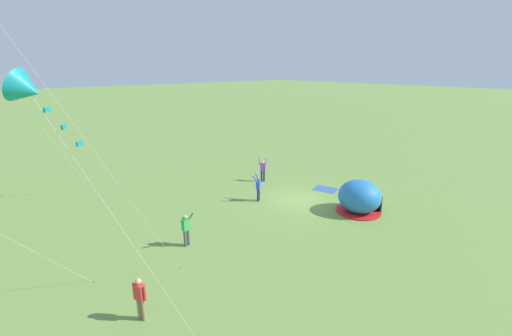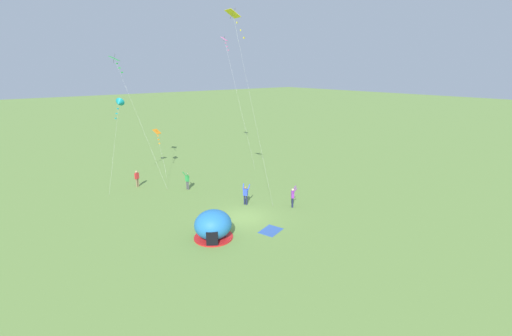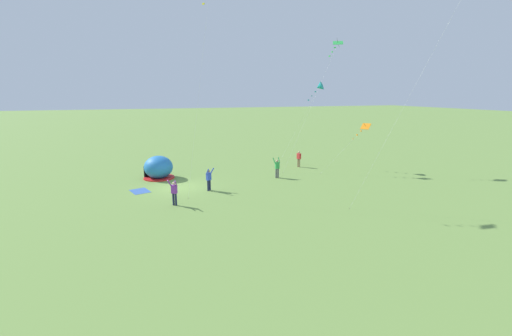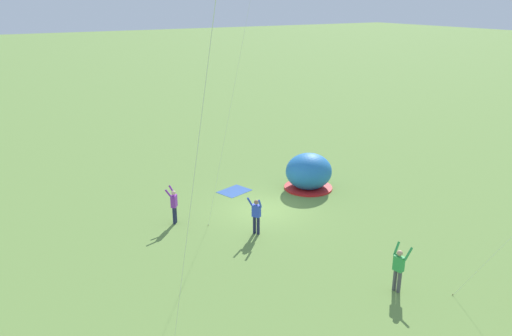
{
  "view_description": "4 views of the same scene",
  "coord_description": "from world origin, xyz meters",
  "views": [
    {
      "loc": [
        -14.65,
        16.86,
        8.97
      ],
      "look_at": [
        2.73,
        1.56,
        2.03
      ],
      "focal_mm": 24.0,
      "sensor_mm": 36.0,
      "label": 1
    },
    {
      "loc": [
        -15.45,
        -20.7,
        11.74
      ],
      "look_at": [
        3.1,
        2.35,
        3.15
      ],
      "focal_mm": 24.0,
      "sensor_mm": 36.0,
      "label": 2
    },
    {
      "loc": [
        28.31,
        -3.01,
        7.8
      ],
      "look_at": [
        2.47,
        5.99,
        1.75
      ],
      "focal_mm": 24.0,
      "sensor_mm": 36.0,
      "label": 3
    },
    {
      "loc": [
        12.56,
        20.54,
        10.6
      ],
      "look_at": [
        2.88,
        4.05,
        4.03
      ],
      "focal_mm": 35.0,
      "sensor_mm": 36.0,
      "label": 4
    }
  ],
  "objects": [
    {
      "name": "person_flying_kite",
      "position": [
        1.78,
        2.19,
        1.0
      ],
      "size": [
        0.66,
        0.72,
        1.89
      ],
      "color": "#1E2347",
      "rests_on": "ground"
    },
    {
      "name": "popup_tent",
      "position": [
        -3.85,
        -1.39,
        1.0
      ],
      "size": [
        2.81,
        2.81,
        2.1
      ],
      "color": "#2672BF",
      "rests_on": "ground"
    },
    {
      "name": "person_arms_raised",
      "position": [
        4.66,
        -0.86,
        1.0
      ],
      "size": [
        0.68,
        0.72,
        1.89
      ],
      "color": "#1E2347",
      "rests_on": "ground"
    },
    {
      "name": "picnic_blanket",
      "position": [
        0.11,
        -3.14,
        0.01
      ],
      "size": [
        2.01,
        1.75,
        0.01
      ],
      "primitive_type": "cube",
      "rotation": [
        0.0,
        0.0,
        0.3
      ],
      "color": "#3359A5",
      "rests_on": "ground"
    },
    {
      "name": "person_center_field",
      "position": [
        -0.38,
        9.06,
        1.0
      ],
      "size": [
        0.52,
        0.67,
        1.89
      ],
      "color": "#4C4C51",
      "rests_on": "ground"
    },
    {
      "name": "kite_orange",
      "position": [
        0.47,
        17.7,
        4.39
      ],
      "size": [
        1.55,
        4.69,
        4.89
      ],
      "color": "silver",
      "rests_on": "ground"
    },
    {
      "name": "person_with_toddler",
      "position": [
        -4.01,
        13.08,
        0.96
      ],
      "size": [
        0.54,
        0.38,
        1.72
      ],
      "color": "#8C7251",
      "rests_on": "ground"
    },
    {
      "name": "ground_plane",
      "position": [
        0.0,
        0.0,
        0.0
      ],
      "size": [
        300.0,
        300.0,
        0.0
      ],
      "primitive_type": "plane",
      "color": "olive"
    },
    {
      "name": "kite_green",
      "position": [
        -3.69,
        16.81,
        12.42
      ],
      "size": [
        2.44,
        7.35,
        13.24
      ],
      "color": "silver",
      "rests_on": "ground"
    },
    {
      "name": "kite_teal",
      "position": [
        -4.27,
        15.36,
        8.39
      ],
      "size": [
        3.54,
        3.81,
        8.93
      ],
      "color": "silver",
      "rests_on": "ground"
    }
  ]
}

